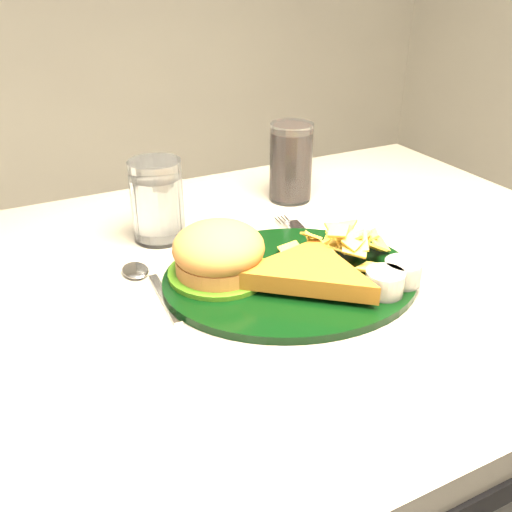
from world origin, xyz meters
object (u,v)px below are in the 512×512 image
Objects in this scene: dinner_plate at (291,256)px; cola_glass at (291,162)px; water_glass at (157,201)px; fork_napkin at (318,246)px; table at (245,465)px.

dinner_plate is 0.30m from cola_glass.
fork_napkin is at bearing -36.52° from water_glass.
water_glass is 0.27m from cola_glass.
table is 8.56× the size of cola_glass.
dinner_plate is at bearing -134.61° from fork_napkin.
water_glass is at bearing -169.61° from cola_glass.
cola_glass is 0.80× the size of fork_napkin.
dinner_plate reaches higher than table.
cola_glass is at bearing 80.26° from fork_napkin.
dinner_plate is at bearing -119.71° from cola_glass.
dinner_plate is at bearing -40.88° from table.
cola_glass is at bearing 10.39° from water_glass.
cola_glass is (0.27, 0.05, 0.01)m from water_glass.
dinner_plate is 0.24m from water_glass.
water_glass is at bearing 111.50° from table.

